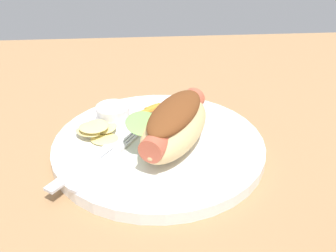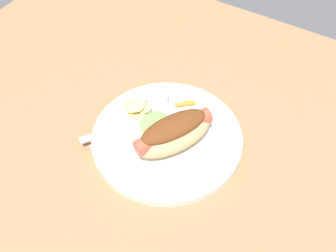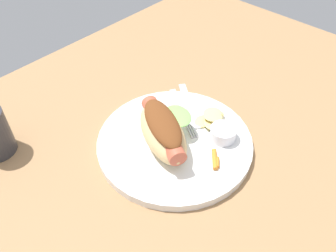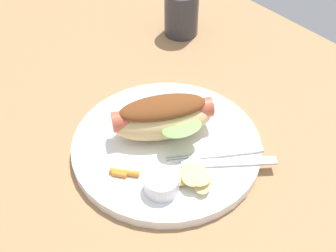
# 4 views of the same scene
# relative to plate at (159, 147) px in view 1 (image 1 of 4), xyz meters

# --- Properties ---
(ground_plane) EXTENTS (1.20, 0.90, 0.02)m
(ground_plane) POSITION_rel_plate_xyz_m (-0.01, -0.02, -0.02)
(ground_plane) COLOR #9E754C
(plate) EXTENTS (0.28, 0.28, 0.02)m
(plate) POSITION_rel_plate_xyz_m (0.00, 0.00, 0.00)
(plate) COLOR white
(plate) RESTS_ON ground_plane
(hot_dog) EXTENTS (0.13, 0.16, 0.06)m
(hot_dog) POSITION_rel_plate_xyz_m (-0.02, 0.01, 0.04)
(hot_dog) COLOR #DBB77A
(hot_dog) RESTS_ON plate
(sauce_ramekin) EXTENTS (0.05, 0.05, 0.02)m
(sauce_ramekin) POSITION_rel_plate_xyz_m (0.06, -0.06, 0.02)
(sauce_ramekin) COLOR white
(sauce_ramekin) RESTS_ON plate
(fork) EXTENTS (0.08, 0.13, 0.00)m
(fork) POSITION_rel_plate_xyz_m (0.07, 0.04, 0.01)
(fork) COLOR silver
(fork) RESTS_ON plate
(knife) EXTENTS (0.09, 0.12, 0.00)m
(knife) POSITION_rel_plate_xyz_m (0.09, 0.04, 0.01)
(knife) COLOR silver
(knife) RESTS_ON plate
(chips_pile) EXTENTS (0.07, 0.06, 0.02)m
(chips_pile) POSITION_rel_plate_xyz_m (0.08, -0.02, 0.02)
(chips_pile) COLOR #E5CF7D
(chips_pile) RESTS_ON plate
(carrot_garnish) EXTENTS (0.04, 0.03, 0.01)m
(carrot_garnish) POSITION_rel_plate_xyz_m (0.01, -0.09, 0.01)
(carrot_garnish) COLOR orange
(carrot_garnish) RESTS_ON plate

